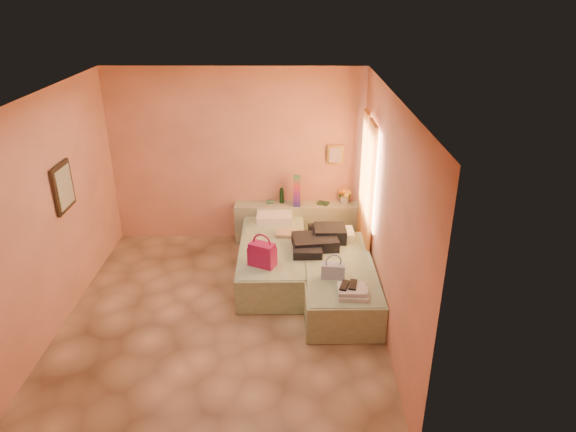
# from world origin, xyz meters

# --- Properties ---
(ground) EXTENTS (4.50, 4.50, 0.00)m
(ground) POSITION_xyz_m (0.00, 0.00, 0.00)
(ground) COLOR tan
(ground) RESTS_ON ground
(room_walls) EXTENTS (4.02, 4.51, 2.81)m
(room_walls) POSITION_xyz_m (0.21, 0.57, 1.79)
(room_walls) COLOR #F99F85
(room_walls) RESTS_ON ground
(headboard_ledge) EXTENTS (2.05, 0.30, 0.65)m
(headboard_ledge) POSITION_xyz_m (0.98, 2.10, 0.33)
(headboard_ledge) COLOR #A7AD8E
(headboard_ledge) RESTS_ON ground
(bed_left) EXTENTS (0.94, 2.02, 0.50)m
(bed_left) POSITION_xyz_m (0.60, 0.99, 0.25)
(bed_left) COLOR #A8C39D
(bed_left) RESTS_ON ground
(bed_right) EXTENTS (0.94, 2.02, 0.50)m
(bed_right) POSITION_xyz_m (1.50, 0.40, 0.25)
(bed_right) COLOR #A8C39D
(bed_right) RESTS_ON ground
(water_bottle) EXTENTS (0.09, 0.09, 0.25)m
(water_bottle) POSITION_xyz_m (0.71, 2.17, 0.77)
(water_bottle) COLOR #13361A
(water_bottle) RESTS_ON headboard_ledge
(rainbow_box) EXTENTS (0.11, 0.11, 0.50)m
(rainbow_box) POSITION_xyz_m (0.95, 2.05, 0.90)
(rainbow_box) COLOR #A31451
(rainbow_box) RESTS_ON headboard_ledge
(small_dish) EXTENTS (0.13, 0.13, 0.03)m
(small_dish) POSITION_xyz_m (0.52, 2.16, 0.67)
(small_dish) COLOR #478356
(small_dish) RESTS_ON headboard_ledge
(green_book) EXTENTS (0.22, 0.19, 0.03)m
(green_book) POSITION_xyz_m (1.38, 2.12, 0.66)
(green_book) COLOR #22402A
(green_book) RESTS_ON headboard_ledge
(flower_vase) EXTENTS (0.24, 0.24, 0.29)m
(flower_vase) POSITION_xyz_m (1.72, 2.16, 0.80)
(flower_vase) COLOR silver
(flower_vase) RESTS_ON headboard_ledge
(magenta_handbag) EXTENTS (0.40, 0.32, 0.33)m
(magenta_handbag) POSITION_xyz_m (0.49, 0.40, 0.66)
(magenta_handbag) COLOR #A31451
(magenta_handbag) RESTS_ON bed_left
(khaki_garment) EXTENTS (0.36, 0.31, 0.06)m
(khaki_garment) POSITION_xyz_m (0.82, 1.29, 0.53)
(khaki_garment) COLOR tan
(khaki_garment) RESTS_ON bed_left
(clothes_pile) EXTENTS (0.75, 0.75, 0.20)m
(clothes_pile) POSITION_xyz_m (1.26, 0.92, 0.60)
(clothes_pile) COLOR black
(clothes_pile) RESTS_ON bed_right
(blue_handbag) EXTENTS (0.31, 0.16, 0.19)m
(blue_handbag) POSITION_xyz_m (1.40, 0.09, 0.59)
(blue_handbag) COLOR #4465A4
(blue_handbag) RESTS_ON bed_right
(towel_stack) EXTENTS (0.37, 0.32, 0.10)m
(towel_stack) POSITION_xyz_m (1.61, -0.32, 0.55)
(towel_stack) COLOR silver
(towel_stack) RESTS_ON bed_right
(sandal_pair) EXTENTS (0.23, 0.26, 0.02)m
(sandal_pair) POSITION_xyz_m (1.56, -0.27, 0.61)
(sandal_pair) COLOR black
(sandal_pair) RESTS_ON towel_stack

